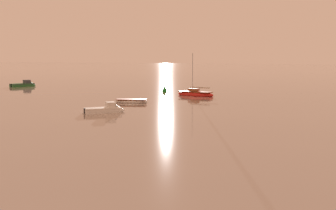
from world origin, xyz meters
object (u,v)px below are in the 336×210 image
at_px(rowboat_moored_2, 131,101).
at_px(motorboat_moored_3, 109,110).
at_px(channel_buoy, 165,89).
at_px(motorboat_moored_1, 26,85).
at_px(sailboat_moored_0, 195,94).

distance_m(rowboat_moored_2, motorboat_moored_3, 10.59).
bearing_deg(rowboat_moored_2, channel_buoy, -97.80).
height_order(motorboat_moored_1, rowboat_moored_2, motorboat_moored_1).
distance_m(sailboat_moored_0, motorboat_moored_1, 42.05).
relative_size(sailboat_moored_0, motorboat_moored_1, 1.25).
bearing_deg(motorboat_moored_1, rowboat_moored_2, -95.17).
bearing_deg(channel_buoy, rowboat_moored_2, -77.65).
bearing_deg(sailboat_moored_0, channel_buoy, -22.82).
height_order(motorboat_moored_3, channel_buoy, channel_buoy).
bearing_deg(motorboat_moored_1, channel_buoy, -68.67).
xyz_separation_m(rowboat_moored_2, motorboat_moored_3, (3.04, -10.14, 0.08)).
distance_m(sailboat_moored_0, rowboat_moored_2, 14.38).
distance_m(rowboat_moored_2, channel_buoy, 19.05).
bearing_deg(motorboat_moored_1, motorboat_moored_3, -104.28).
height_order(sailboat_moored_0, motorboat_moored_1, sailboat_moored_0).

